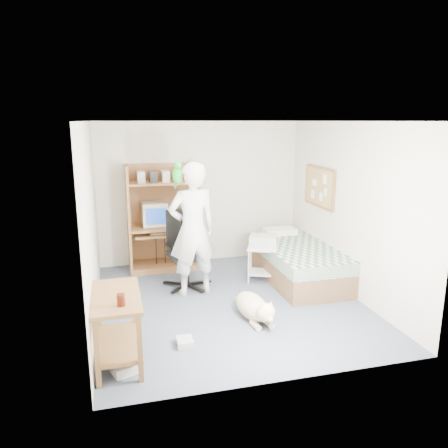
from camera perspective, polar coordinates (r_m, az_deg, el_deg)
The scene contains 21 objects.
floor at distance 6.29m, azimuth 0.70°, elevation -10.13°, with size 4.00×4.00×0.00m, color #4A5265.
wall_back at distance 7.82m, azimuth -3.14°, elevation 4.09°, with size 3.60×0.02×2.50m, color beige.
wall_right at distance 6.60m, azimuth 16.00°, elevation 1.86°, with size 0.02×4.00×2.50m, color beige.
wall_left at distance 5.71m, azimuth -16.97°, elevation 0.05°, with size 0.02×4.00×2.50m, color beige.
ceiling at distance 5.77m, azimuth 0.77°, elevation 13.29°, with size 3.60×4.00×0.02m, color white.
computer_hutch at distance 7.54m, azimuth -7.92°, elevation 0.31°, with size 1.20×0.63×1.80m.
bed at distance 7.15m, azimuth 9.53°, elevation -4.91°, with size 1.02×2.02×0.66m.
side_desk at distance 4.81m, azimuth -13.81°, elevation -11.83°, with size 0.50×1.00×0.75m.
corkboard at distance 7.33m, azimuth 12.37°, elevation 4.77°, with size 0.04×0.94×0.66m.
office_chair at distance 6.75m, azimuth -5.04°, elevation -4.72°, with size 0.66×0.66×1.17m.
person at distance 6.30m, azimuth -4.13°, elevation -0.74°, with size 0.71×0.47×1.95m, color silver.
parrot at distance 6.14m, azimuth -6.12°, elevation 6.52°, with size 0.14×0.25×0.39m.
dog at distance 5.72m, azimuth 3.93°, elevation -10.77°, with size 0.42×1.04×0.39m.
printer_cart at distance 6.97m, azimuth 5.10°, elevation -4.47°, with size 0.59×0.54×0.57m.
printer at distance 6.89m, azimuth 5.15°, elevation -2.24°, with size 0.42×0.32×0.18m, color #B5B5B0.
crt_monitor at distance 7.50m, azimuth -9.10°, elevation 1.35°, with size 0.43×0.45×0.39m.
keyboard at distance 7.42m, azimuth -7.97°, elevation -1.10°, with size 0.45×0.16×0.03m, color beige.
pencil_cup at distance 7.50m, azimuth -5.21°, elevation 0.31°, with size 0.08×0.08×0.12m, color gold.
drink_glass at distance 4.41m, azimuth -13.31°, elevation -9.63°, with size 0.08×0.08×0.12m, color #3E1409.
floor_box_a at distance 4.79m, azimuth -12.82°, elevation -17.89°, with size 0.25×0.20×0.10m, color white.
floor_box_b at distance 5.18m, azimuth -5.15°, elevation -15.12°, with size 0.18×0.22×0.08m, color #BBBCB6.
Camera 1 is at (-1.52, -5.56, 2.51)m, focal length 35.00 mm.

